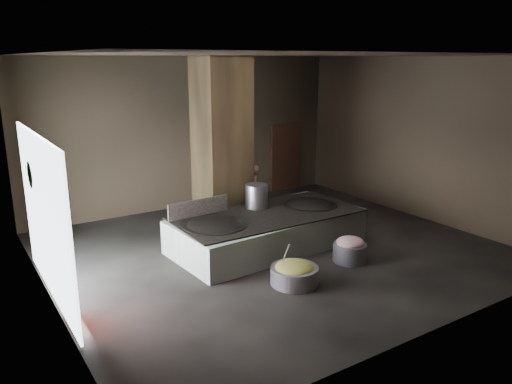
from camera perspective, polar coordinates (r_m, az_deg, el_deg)
floor at (r=12.05m, az=1.95°, el=-6.78°), size 10.00×9.00×0.10m
ceiling at (r=11.20m, az=2.17°, el=15.65°), size 10.00×9.00×0.10m
back_wall at (r=15.31m, az=-7.78°, el=6.69°), size 10.00×0.10×4.50m
front_wall at (r=8.20m, az=20.53°, el=-1.30°), size 10.00×0.10×4.50m
left_wall at (r=9.53m, az=-23.73°, el=0.57°), size 0.10×9.00×4.50m
right_wall at (r=14.84m, az=18.37°, el=5.82°), size 0.10×9.00×4.50m
pillar at (r=12.84m, az=-3.92°, el=5.22°), size 1.20×1.20×4.50m
hearth_platform at (r=12.10m, az=1.28°, el=-4.43°), size 4.69×2.46×0.79m
platform_cap at (r=11.96m, az=1.29°, el=-2.55°), size 4.47×2.14×0.03m
wok_left at (r=11.23m, az=-4.72°, el=-4.12°), size 1.44×1.44×0.40m
wok_left_rim at (r=11.21m, az=-4.73°, el=-3.78°), size 1.47×1.47×0.05m
wok_right at (r=12.79m, az=6.18°, el=-1.77°), size 1.34×1.34×0.38m
wok_right_rim at (r=12.77m, az=6.19°, el=-1.47°), size 1.37×1.37×0.05m
stock_pot at (r=12.34m, az=0.06°, el=-0.47°), size 0.56×0.56×0.60m
splash_guard at (r=11.83m, az=-6.59°, el=-1.76°), size 1.59×0.16×0.40m
cook at (r=14.12m, az=-0.41°, el=0.03°), size 0.67×0.64×1.55m
veg_basin at (r=10.25m, az=4.40°, el=-9.48°), size 1.25×1.25×0.36m
veg_fill at (r=10.18m, az=4.42°, el=-8.60°), size 0.80×0.80×0.25m
ladle at (r=10.13m, az=3.25°, el=-7.47°), size 0.06×0.39×0.69m
meat_basin at (r=11.48m, az=10.66°, el=-6.81°), size 0.94×0.94×0.41m
meat_fill at (r=11.39m, az=10.72°, el=-5.67°), size 0.62×0.62×0.24m
doorway_near at (r=15.96m, az=-3.58°, el=2.94°), size 1.18×0.08×2.38m
doorway_near_glow at (r=15.67m, az=-3.47°, el=2.53°), size 0.88×0.04×2.08m
doorway_far at (r=17.23m, az=3.41°, el=3.84°), size 1.18×0.08×2.38m
doorway_far_glow at (r=17.30m, az=3.18°, el=3.72°), size 0.78×0.04×1.84m
left_opening at (r=9.90m, az=-22.97°, el=-2.76°), size 0.04×4.20×3.10m
pavilion_sliver at (r=8.96m, az=-20.50°, el=-9.46°), size 0.05×0.90×1.70m
tree_silhouette at (r=10.83m, az=-23.83°, el=1.88°), size 0.28×1.10×1.10m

